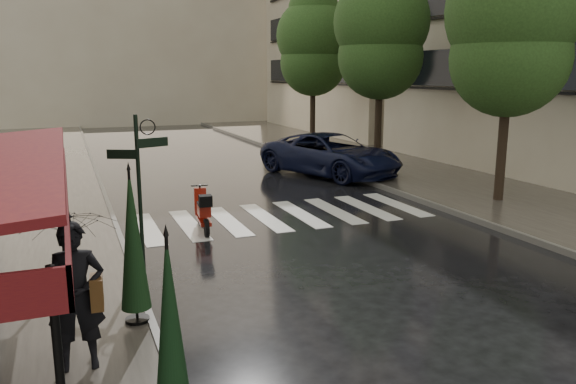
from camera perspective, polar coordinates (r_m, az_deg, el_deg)
ground at (r=9.28m, az=-4.37°, el=-12.69°), size 120.00×120.00×0.00m
sidewalk_near at (r=20.53m, az=-26.97°, el=-0.05°), size 6.00×60.00×0.12m
sidewalk_far at (r=24.06m, az=10.54°, el=2.64°), size 5.50×60.00×0.12m
curb_near at (r=20.45m, az=-18.46°, el=0.64°), size 0.12×60.00×0.16m
curb_far at (r=22.70m, az=4.53°, el=2.30°), size 0.12×60.00×0.16m
crosswalk at (r=15.57m, az=-0.53°, el=-2.40°), size 7.85×3.20×0.01m
signpost at (r=11.32m, az=-14.88°, el=1.21°), size 1.17×0.29×3.10m
tree_near at (r=17.85m, az=21.81°, el=15.81°), size 3.80×3.80×7.99m
tree_mid at (r=23.43m, az=9.45°, el=16.02°), size 3.80×3.80×8.34m
tree_far at (r=29.72m, az=2.58°, el=15.00°), size 3.80×3.80×8.16m
pedestrian_with_umbrella at (r=7.48m, az=-21.11°, el=-4.50°), size 1.23×1.25×2.61m
scooter at (r=14.08m, az=-8.61°, el=-2.03°), size 0.49×1.63×1.07m
parked_car at (r=21.74m, az=4.35°, el=3.82°), size 4.65×6.38×1.61m
parasol_front at (r=5.84m, az=-11.85°, el=-13.83°), size 0.41×0.41×2.28m
parasol_back at (r=8.73m, az=-15.50°, el=-4.71°), size 0.45×0.45×2.42m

